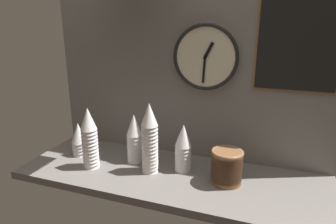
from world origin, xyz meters
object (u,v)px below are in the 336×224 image
object	(u,v)px
cup_stack_center	(150,138)
wall_clock	(205,57)
cup_stack_far_left	(79,139)
bowl_stack_right	(227,166)
menu_board	(299,39)
cup_stack_center_right	(183,148)
cup_stack_center_left	(134,138)
cup_stack_left	(89,138)

from	to	relation	value
cup_stack_center	wall_clock	distance (m)	0.51
cup_stack_far_left	bowl_stack_right	distance (m)	0.87
wall_clock	cup_stack_center	bearing A→B (deg)	-130.20
cup_stack_center	menu_board	xyz separation A→B (m)	(0.66, 0.26, 0.49)
bowl_stack_right	menu_board	world-z (taller)	menu_board
cup_stack_center_right	menu_board	xyz separation A→B (m)	(0.50, 0.19, 0.55)
wall_clock	menu_board	xyz separation A→B (m)	(0.45, 0.01, 0.10)
cup_stack_far_left	menu_board	size ratio (longest dim) A/B	0.39
cup_stack_center	cup_stack_far_left	size ratio (longest dim) A/B	1.89
cup_stack_center	bowl_stack_right	xyz separation A→B (m)	(0.39, 0.02, -0.10)
cup_stack_center_left	cup_stack_center	distance (m)	0.16
bowl_stack_right	wall_clock	xyz separation A→B (m)	(-0.18, 0.24, 0.49)
wall_clock	menu_board	distance (m)	0.46
menu_board	wall_clock	bearing A→B (deg)	-178.86
cup_stack_center_right	cup_stack_far_left	bearing A→B (deg)	-177.64
cup_stack_center_right	bowl_stack_right	size ratio (longest dim) A/B	1.52
cup_stack_left	wall_clock	size ratio (longest dim) A/B	0.95
cup_stack_center_right	bowl_stack_right	world-z (taller)	cup_stack_center_right
cup_stack_center	bowl_stack_right	distance (m)	0.41
wall_clock	menu_board	size ratio (longest dim) A/B	0.69
cup_stack_center_left	cup_stack_center	bearing A→B (deg)	-32.22
cup_stack_far_left	cup_stack_center_right	xyz separation A→B (m)	(0.63, 0.03, 0.03)
cup_stack_center	bowl_stack_right	world-z (taller)	cup_stack_center
cup_stack_left	menu_board	bearing A→B (deg)	18.50
cup_stack_left	cup_stack_center_left	bearing A→B (deg)	36.81
menu_board	cup_stack_left	bearing A→B (deg)	-161.50
cup_stack_center_right	wall_clock	distance (m)	0.49
cup_stack_center_left	menu_board	world-z (taller)	menu_board
bowl_stack_right	menu_board	xyz separation A→B (m)	(0.27, 0.25, 0.59)
cup_stack_far_left	cup_stack_center_right	world-z (taller)	cup_stack_center_right
cup_stack_left	cup_stack_center_right	bearing A→B (deg)	15.66
wall_clock	cup_stack_far_left	bearing A→B (deg)	-162.89
cup_stack_center_left	cup_stack_left	world-z (taller)	cup_stack_left
wall_clock	cup_stack_center_left	bearing A→B (deg)	-152.92
cup_stack_center_left	menu_board	distance (m)	0.97
cup_stack_left	wall_clock	distance (m)	0.75
wall_clock	cup_stack_center_right	bearing A→B (deg)	-107.26
bowl_stack_right	cup_stack_center_left	bearing A→B (deg)	173.06
wall_clock	cup_stack_left	bearing A→B (deg)	-149.19
cup_stack_far_left	bowl_stack_right	size ratio (longest dim) A/B	1.17
cup_stack_center_left	bowl_stack_right	world-z (taller)	cup_stack_center_left
cup_stack_left	cup_stack_far_left	bearing A→B (deg)	144.44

